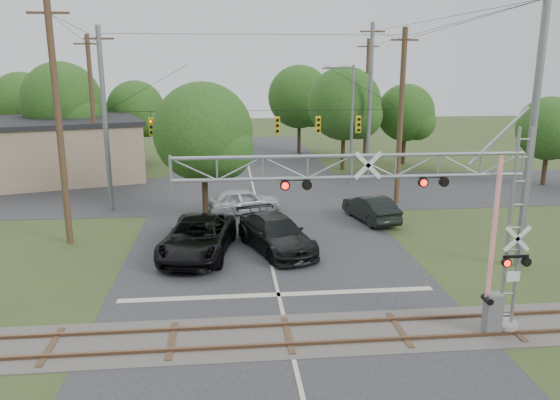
{
  "coord_description": "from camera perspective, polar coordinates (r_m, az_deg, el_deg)",
  "views": [
    {
      "loc": [
        -2.0,
        -15.18,
        9.26
      ],
      "look_at": [
        0.26,
        7.5,
        3.53
      ],
      "focal_mm": 35.0,
      "sensor_mm": 36.0,
      "label": 1
    }
  ],
  "objects": [
    {
      "name": "utility_poles",
      "position": [
        37.55,
        0.65,
        9.31
      ],
      "size": [
        25.39,
        27.25,
        12.6
      ],
      "color": "#422E1E",
      "rests_on": "ground"
    },
    {
      "name": "treeline",
      "position": [
        48.89,
        -5.79,
        9.63
      ],
      "size": [
        50.02,
        30.53,
        9.44
      ],
      "color": "#322517",
      "rests_on": "ground"
    },
    {
      "name": "railroad_track",
      "position": [
        19.6,
        0.86,
        -13.97
      ],
      "size": [
        90.0,
        3.2,
        0.17
      ],
      "color": "#47413E",
      "rests_on": "ground"
    },
    {
      "name": "car_dark",
      "position": [
        27.63,
        -0.41,
        -3.57
      ],
      "size": [
        4.3,
        6.48,
        1.74
      ],
      "primitive_type": "imported",
      "rotation": [
        0.0,
        0.0,
        0.34
      ],
      "color": "black",
      "rests_on": "ground"
    },
    {
      "name": "traffic_signal_span",
      "position": [
        35.48,
        -0.98,
        8.32
      ],
      "size": [
        19.34,
        0.36,
        11.5
      ],
      "color": "slate",
      "rests_on": "ground"
    },
    {
      "name": "ground",
      "position": [
        17.89,
        1.62,
        -17.06
      ],
      "size": [
        160.0,
        160.0,
        0.0
      ],
      "primitive_type": "plane",
      "color": "#344620",
      "rests_on": "ground"
    },
    {
      "name": "road_main",
      "position": [
        26.9,
        -1.09,
        -6.01
      ],
      "size": [
        14.0,
        90.0,
        0.02
      ],
      "primitive_type": "cube",
      "color": "#28282A",
      "rests_on": "ground"
    },
    {
      "name": "pickup_black",
      "position": [
        27.25,
        -8.59,
        -3.87
      ],
      "size": [
        4.08,
        7.05,
        1.85
      ],
      "primitive_type": "imported",
      "rotation": [
        0.0,
        0.0,
        -0.16
      ],
      "color": "black",
      "rests_on": "ground"
    },
    {
      "name": "sedan_silver",
      "position": [
        34.55,
        -3.87,
        -0.08
      ],
      "size": [
        5.11,
        3.32,
        1.62
      ],
      "primitive_type": "imported",
      "rotation": [
        0.0,
        0.0,
        1.89
      ],
      "color": "#B6BABF",
      "rests_on": "ground"
    },
    {
      "name": "road_cross",
      "position": [
        40.31,
        -2.7,
        0.83
      ],
      "size": [
        90.0,
        12.0,
        0.02
      ],
      "primitive_type": "cube",
      "color": "#28282A",
      "rests_on": "ground"
    },
    {
      "name": "streetlight",
      "position": [
        42.36,
        7.29,
        8.38
      ],
      "size": [
        2.44,
        0.25,
        9.15
      ],
      "color": "slate",
      "rests_on": "ground"
    },
    {
      "name": "crossing_gantry",
      "position": [
        18.55,
        14.21,
        -1.03
      ],
      "size": [
        12.01,
        0.93,
        7.25
      ],
      "color": "gray",
      "rests_on": "ground"
    },
    {
      "name": "commercial_building",
      "position": [
        48.72,
        -26.96,
        4.55
      ],
      "size": [
        23.11,
        16.33,
        4.9
      ],
      "rotation": [
        0.0,
        0.0,
        0.3
      ],
      "color": "#8E755E",
      "rests_on": "ground"
    },
    {
      "name": "suv_dark",
      "position": [
        33.26,
        9.46,
        -0.85
      ],
      "size": [
        2.65,
        5.01,
        1.57
      ],
      "primitive_type": "imported",
      "rotation": [
        0.0,
        0.0,
        3.36
      ],
      "color": "black",
      "rests_on": "ground"
    }
  ]
}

